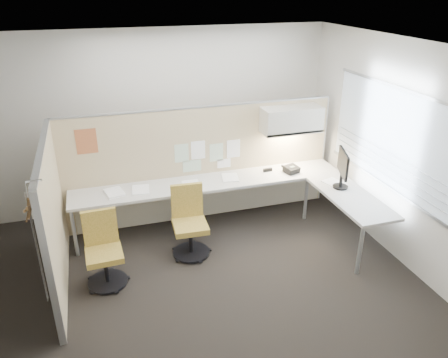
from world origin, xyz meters
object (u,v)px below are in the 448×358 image
object	(u,v)px
desk	(235,190)
monitor	(343,167)
chair_left	(104,251)
phone	(291,169)
chair_right	(189,223)

from	to	relation	value
desk	monitor	distance (m)	1.56
chair_left	desk	bearing A→B (deg)	19.90
desk	monitor	size ratio (longest dim) A/B	7.35
chair_left	phone	distance (m)	3.01
chair_left	chair_right	xyz separation A→B (m)	(1.13, 0.31, 0.02)
chair_left	monitor	bearing A→B (deg)	0.92
monitor	chair_left	bearing A→B (deg)	112.08
chair_left	monitor	size ratio (longest dim) A/B	1.68
monitor	chair_right	bearing A→B (deg)	105.37
chair_left	phone	world-z (taller)	chair_left
desk	chair_right	xyz separation A→B (m)	(-0.80, -0.47, -0.16)
desk	chair_right	bearing A→B (deg)	-149.61
chair_right	phone	world-z (taller)	chair_right
desk	chair_left	xyz separation A→B (m)	(-1.93, -0.78, -0.18)
desk	monitor	bearing A→B (deg)	-23.85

